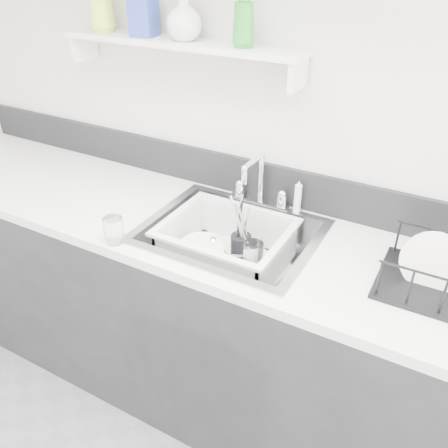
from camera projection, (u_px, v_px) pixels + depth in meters
The scene contains 16 objects.
counter_run at pixel (230, 324), 2.00m from camera, with size 3.20×0.62×0.92m.
backsplash at pixel (265, 181), 1.94m from camera, with size 3.20×0.02×0.16m, color black.
sink at pixel (230, 252), 1.81m from camera, with size 0.64×0.52×0.20m, color silver, non-canonical shape.
faucet at pixel (260, 191), 1.91m from camera, with size 0.26×0.18×0.23m.
side_sprayer at pixel (298, 197), 1.85m from camera, with size 0.03×0.03×0.14m, color silver.
wall_shelf at pixel (179, 45), 1.77m from camera, with size 1.00×0.16×0.12m.
wash_tub at pixel (226, 245), 1.82m from camera, with size 0.47×0.38×0.18m, color silver, non-canonical shape.
plate_stack at pixel (202, 258), 1.83m from camera, with size 0.23×0.23×0.09m.
utensil_cup at pixel (241, 245), 1.85m from camera, with size 0.08×0.08×0.27m.
ladle at pixel (218, 256), 1.83m from camera, with size 0.25×0.09×0.07m, color silver, non-canonical shape.
tumbler_in_tub at pixel (253, 256), 1.80m from camera, with size 0.08×0.08×0.11m, color white.
tumbler_counter at pixel (114, 230), 1.68m from camera, with size 0.07×0.07×0.10m, color white.
bowl_small at pixel (241, 280), 1.74m from camera, with size 0.10×0.10×0.03m, color white.
soap_bottle_b at pixel (143, 8), 1.77m from camera, with size 0.09×0.09×0.20m, color #2A3EA4.
soap_bottle_c at pixel (184, 16), 1.70m from camera, with size 0.13×0.13×0.16m, color silver.
soap_bottle_d at pixel (244, 16), 1.58m from camera, with size 0.08×0.08×0.20m, color #228A25.
Camera 1 is at (0.70, -0.12, 1.86)m, focal length 38.00 mm.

